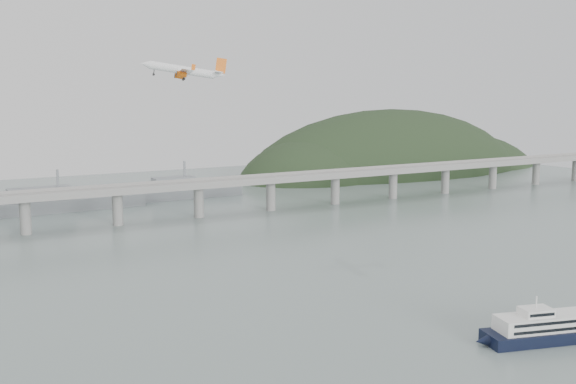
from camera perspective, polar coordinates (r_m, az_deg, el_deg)
ground at (r=236.13m, az=6.75°, el=-10.41°), size 900.00×900.00×0.00m
bridge at (r=405.82m, az=-10.35°, el=0.05°), size 800.00×22.00×23.90m
headland at (r=667.49m, az=9.51°, el=0.14°), size 365.00×155.00×156.00m
ferry at (r=228.28m, az=21.75°, el=-10.60°), size 75.58×28.97×14.55m
airliner at (r=291.79m, az=-8.75°, el=10.12°), size 35.72×33.07×9.96m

